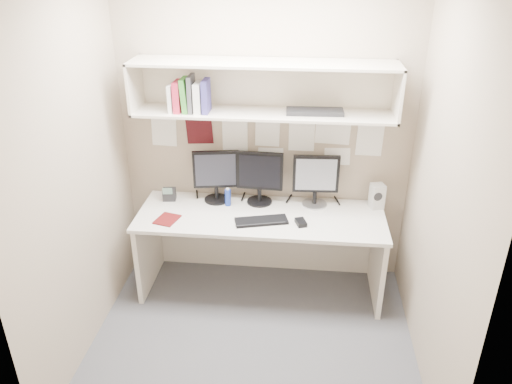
# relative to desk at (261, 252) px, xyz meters

# --- Properties ---
(floor) EXTENTS (2.40, 2.00, 0.01)m
(floor) POSITION_rel_desk_xyz_m (0.00, -0.65, -0.37)
(floor) COLOR #49494E
(floor) RESTS_ON ground
(wall_back) EXTENTS (2.40, 0.02, 2.60)m
(wall_back) POSITION_rel_desk_xyz_m (0.00, 0.35, 0.93)
(wall_back) COLOR gray
(wall_back) RESTS_ON ground
(wall_front) EXTENTS (2.40, 0.02, 2.60)m
(wall_front) POSITION_rel_desk_xyz_m (0.00, -1.65, 0.93)
(wall_front) COLOR gray
(wall_front) RESTS_ON ground
(wall_left) EXTENTS (0.02, 2.00, 2.60)m
(wall_left) POSITION_rel_desk_xyz_m (-1.20, -0.65, 0.93)
(wall_left) COLOR gray
(wall_left) RESTS_ON ground
(wall_right) EXTENTS (0.02, 2.00, 2.60)m
(wall_right) POSITION_rel_desk_xyz_m (1.20, -0.65, 0.93)
(wall_right) COLOR gray
(wall_right) RESTS_ON ground
(desk) EXTENTS (2.00, 0.70, 0.73)m
(desk) POSITION_rel_desk_xyz_m (0.00, 0.00, 0.00)
(desk) COLOR silver
(desk) RESTS_ON floor
(overhead_hutch) EXTENTS (2.00, 0.38, 0.40)m
(overhead_hutch) POSITION_rel_desk_xyz_m (0.00, 0.21, 1.35)
(overhead_hutch) COLOR beige
(overhead_hutch) RESTS_ON wall_back
(pinned_papers) EXTENTS (1.92, 0.01, 0.48)m
(pinned_papers) POSITION_rel_desk_xyz_m (0.00, 0.34, 0.88)
(pinned_papers) COLOR white
(pinned_papers) RESTS_ON wall_back
(monitor_left) EXTENTS (0.38, 0.21, 0.45)m
(monitor_left) POSITION_rel_desk_xyz_m (-0.40, 0.22, 0.61)
(monitor_left) COLOR black
(monitor_left) RESTS_ON desk
(monitor_center) EXTENTS (0.39, 0.21, 0.45)m
(monitor_center) POSITION_rel_desk_xyz_m (-0.03, 0.22, 0.61)
(monitor_center) COLOR black
(monitor_center) RESTS_ON desk
(monitor_right) EXTENTS (0.38, 0.21, 0.44)m
(monitor_right) POSITION_rel_desk_xyz_m (0.43, 0.22, 0.61)
(monitor_right) COLOR #A5A5AA
(monitor_right) RESTS_ON desk
(keyboard) EXTENTS (0.44, 0.25, 0.02)m
(keyboard) POSITION_rel_desk_xyz_m (0.02, -0.13, 0.37)
(keyboard) COLOR black
(keyboard) RESTS_ON desk
(mouse) EXTENTS (0.10, 0.13, 0.04)m
(mouse) POSITION_rel_desk_xyz_m (0.32, -0.13, 0.38)
(mouse) COLOR black
(mouse) RESTS_ON desk
(speaker) EXTENTS (0.13, 0.13, 0.21)m
(speaker) POSITION_rel_desk_xyz_m (0.94, 0.22, 0.47)
(speaker) COLOR beige
(speaker) RESTS_ON desk
(blue_bottle) EXTENTS (0.05, 0.05, 0.16)m
(blue_bottle) POSITION_rel_desk_xyz_m (-0.29, 0.13, 0.44)
(blue_bottle) COLOR navy
(blue_bottle) RESTS_ON desk
(maroon_notebook) EXTENTS (0.20, 0.23, 0.01)m
(maroon_notebook) POSITION_rel_desk_xyz_m (-0.73, -0.17, 0.37)
(maroon_notebook) COLOR #520E0E
(maroon_notebook) RESTS_ON desk
(desk_phone) EXTENTS (0.12, 0.11, 0.13)m
(desk_phone) POSITION_rel_desk_xyz_m (-0.80, 0.18, 0.41)
(desk_phone) COLOR black
(desk_phone) RESTS_ON desk
(book_stack) EXTENTS (0.30, 0.17, 0.28)m
(book_stack) POSITION_rel_desk_xyz_m (-0.56, 0.11, 1.30)
(book_stack) COLOR silver
(book_stack) RESTS_ON overhead_hutch
(hutch_tray) EXTENTS (0.44, 0.18, 0.03)m
(hutch_tray) POSITION_rel_desk_xyz_m (0.39, 0.15, 1.19)
(hutch_tray) COLOR black
(hutch_tray) RESTS_ON overhead_hutch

